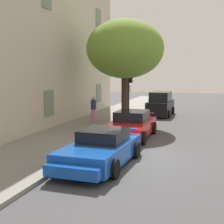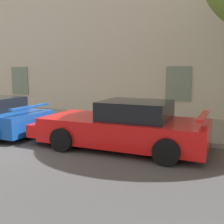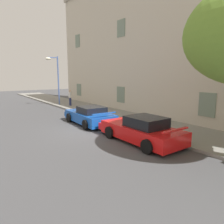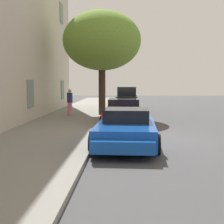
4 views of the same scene
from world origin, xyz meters
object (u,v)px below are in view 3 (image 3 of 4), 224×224
Objects in this scene: sportscar_red_lead at (89,116)px; street_lamp at (54,71)px; pedestrian_admiring at (70,97)px; sportscar_yellow_flank at (139,130)px.

street_lamp is (-9.86, 1.32, 3.29)m from sportscar_red_lead.
pedestrian_admiring reaches higher than sportscar_red_lead.
street_lamp is (-14.94, 1.20, 3.26)m from sportscar_yellow_flank.
street_lamp is 3.08× the size of pedestrian_admiring.
pedestrian_admiring is (1.54, 1.09, -2.82)m from street_lamp.
pedestrian_admiring is (-8.32, 2.41, 0.47)m from sportscar_red_lead.
pedestrian_admiring is at bearing 35.21° from street_lamp.
street_lamp is at bearing 172.36° from sportscar_red_lead.
sportscar_yellow_flank is at bearing -9.70° from pedestrian_admiring.
sportscar_red_lead is 10.48m from street_lamp.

